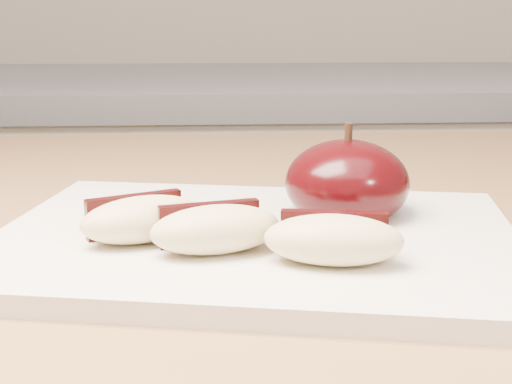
{
  "coord_description": "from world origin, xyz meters",
  "views": [
    {
      "loc": [
        -0.1,
        -0.05,
        1.04
      ],
      "look_at": [
        -0.08,
        0.37,
        0.94
      ],
      "focal_mm": 50.0,
      "sensor_mm": 36.0,
      "label": 1
    }
  ],
  "objects": [
    {
      "name": "apple_wedge_a",
      "position": [
        -0.14,
        0.36,
        0.93
      ],
      "size": [
        0.08,
        0.06,
        0.03
      ],
      "rotation": [
        0.0,
        0.0,
        0.44
      ],
      "color": "#D7C288",
      "rests_on": "cutting_board"
    },
    {
      "name": "cutting_board",
      "position": [
        -0.08,
        0.37,
        0.91
      ],
      "size": [
        0.36,
        0.29,
        0.01
      ],
      "primitive_type": "cube",
      "rotation": [
        0.0,
        0.0,
        -0.19
      ],
      "color": "silver",
      "rests_on": "island_counter"
    },
    {
      "name": "apple_wedge_c",
      "position": [
        -0.04,
        0.31,
        0.93
      ],
      "size": [
        0.08,
        0.05,
        0.03
      ],
      "rotation": [
        0.0,
        0.0,
        -0.18
      ],
      "color": "#D7C288",
      "rests_on": "cutting_board"
    },
    {
      "name": "back_cabinet",
      "position": [
        0.0,
        1.2,
        0.47
      ],
      "size": [
        2.4,
        0.62,
        0.94
      ],
      "color": "silver",
      "rests_on": "ground"
    },
    {
      "name": "apple_wedge_b",
      "position": [
        -0.1,
        0.33,
        0.93
      ],
      "size": [
        0.08,
        0.05,
        0.03
      ],
      "rotation": [
        0.0,
        0.0,
        0.25
      ],
      "color": "#D7C288",
      "rests_on": "cutting_board"
    },
    {
      "name": "apple_half",
      "position": [
        -0.01,
        0.41,
        0.93
      ],
      "size": [
        0.1,
        0.1,
        0.07
      ],
      "rotation": [
        0.0,
        0.0,
        -0.23
      ],
      "color": "black",
      "rests_on": "cutting_board"
    }
  ]
}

